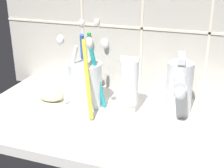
# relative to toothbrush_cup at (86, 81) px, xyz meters

# --- Properties ---
(sink_counter) EXTENTS (0.60, 0.32, 0.02)m
(sink_counter) POSITION_rel_toothbrush_cup_xyz_m (0.08, -0.04, -0.07)
(sink_counter) COLOR silver
(sink_counter) RESTS_ON ground
(tile_wall_backsplash) EXTENTS (0.70, 0.02, 0.46)m
(tile_wall_backsplash) POSITION_rel_toothbrush_cup_xyz_m (0.08, 0.12, 0.16)
(tile_wall_backsplash) COLOR #B7B2A8
(tile_wall_backsplash) RESTS_ON ground
(toothbrush_cup) EXTENTS (0.12, 0.16, 0.19)m
(toothbrush_cup) POSITION_rel_toothbrush_cup_xyz_m (0.00, 0.00, 0.00)
(toothbrush_cup) COLOR silver
(toothbrush_cup) RESTS_ON sink_counter
(toothpaste_tube) EXTENTS (0.04, 0.04, 0.12)m
(toothpaste_tube) POSITION_rel_toothbrush_cup_xyz_m (0.10, -0.00, 0.00)
(toothpaste_tube) COLOR white
(toothpaste_tube) RESTS_ON sink_counter
(sink_faucet) EXTENTS (0.05, 0.12, 0.13)m
(sink_faucet) POSITION_rel_toothbrush_cup_xyz_m (0.20, 0.02, 0.01)
(sink_faucet) COLOR silver
(sink_faucet) RESTS_ON sink_counter
(soap_bar) EXTENTS (0.06, 0.04, 0.02)m
(soap_bar) POSITION_rel_toothbrush_cup_xyz_m (-0.09, -0.00, -0.04)
(soap_bar) COLOR beige
(soap_bar) RESTS_ON sink_counter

